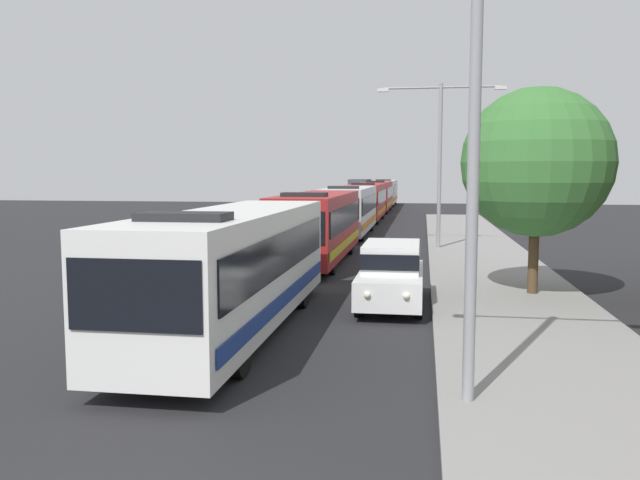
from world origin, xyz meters
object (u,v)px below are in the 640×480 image
object	(u,v)px
bus_tail_end	(385,192)
streetlamp_near	(475,99)
bus_lead	(235,265)
white_suv	(391,272)
bus_middle	(350,209)
streetlamp_mid	(440,147)
roadside_tree	(537,163)
bus_fourth_in_line	(367,201)
bus_rear	(378,195)
box_truck_oncoming	(359,191)
bus_second_in_line	(318,225)

from	to	relation	value
bus_tail_end	streetlamp_near	distance (m)	68.28
bus_lead	white_suv	world-z (taller)	bus_lead
bus_middle	bus_tail_end	world-z (taller)	same
streetlamp_mid	roadside_tree	distance (m)	12.80
bus_tail_end	streetlamp_mid	bearing A→B (deg)	-83.19
bus_fourth_in_line	white_suv	world-z (taller)	bus_fourth_in_line
bus_fourth_in_line	bus_rear	size ratio (longest dim) A/B	0.94
streetlamp_mid	bus_tail_end	bearing A→B (deg)	96.81
bus_lead	bus_fourth_in_line	world-z (taller)	same
bus_tail_end	box_truck_oncoming	world-z (taller)	bus_tail_end
bus_fourth_in_line	bus_tail_end	distance (m)	25.77
bus_lead	box_truck_oncoming	bearing A→B (deg)	92.90
bus_rear	roadside_tree	size ratio (longest dim) A/B	1.83
bus_lead	bus_rear	distance (m)	50.61
roadside_tree	streetlamp_mid	bearing A→B (deg)	102.18
bus_rear	box_truck_oncoming	size ratio (longest dim) A/B	1.44
white_suv	bus_fourth_in_line	bearing A→B (deg)	96.22
bus_second_in_line	box_truck_oncoming	bearing A→B (deg)	93.61
streetlamp_near	bus_fourth_in_line	bearing A→B (deg)	97.29
streetlamp_near	roadside_tree	xyz separation A→B (m)	(2.69, 10.32, -0.86)
streetlamp_mid	streetlamp_near	bearing A→B (deg)	-90.00
white_suv	roadside_tree	world-z (taller)	roadside_tree
bus_fourth_in_line	white_suv	size ratio (longest dim) A/B	2.27
bus_middle	bus_rear	size ratio (longest dim) A/B	0.97
streetlamp_near	roadside_tree	bearing A→B (deg)	75.37
white_suv	streetlamp_mid	xyz separation A→B (m)	(1.70, 14.53, 4.23)
bus_fourth_in_line	bus_tail_end	bearing A→B (deg)	90.00
bus_lead	bus_middle	bearing A→B (deg)	90.00
bus_lead	box_truck_oncoming	size ratio (longest dim) A/B	1.38
bus_fourth_in_line	streetlamp_near	xyz separation A→B (m)	(5.40, -42.21, 3.47)
streetlamp_near	streetlamp_mid	size ratio (longest dim) A/B	1.00
bus_lead	streetlamp_near	xyz separation A→B (m)	(5.40, -4.52, 3.47)
bus_second_in_line	white_suv	bearing A→B (deg)	-67.80
box_truck_oncoming	streetlamp_near	bearing A→B (deg)	-82.88
bus_fourth_in_line	box_truck_oncoming	bearing A→B (deg)	96.87
bus_tail_end	white_suv	world-z (taller)	bus_tail_end
bus_second_in_line	streetlamp_mid	xyz separation A→B (m)	(5.40, 5.47, 3.58)
bus_middle	box_truck_oncoming	world-z (taller)	bus_middle
bus_tail_end	streetlamp_near	bearing A→B (deg)	-85.46
streetlamp_mid	bus_fourth_in_line	bearing A→B (deg)	105.54
bus_rear	roadside_tree	bearing A→B (deg)	-79.76
bus_fourth_in_line	box_truck_oncoming	distance (m)	27.60
bus_lead	roadside_tree	size ratio (longest dim) A/B	1.76
bus_tail_end	bus_middle	bearing A→B (deg)	-90.00
bus_second_in_line	bus_middle	distance (m)	12.66
box_truck_oncoming	roadside_tree	size ratio (longest dim) A/B	1.27
bus_second_in_line	bus_tail_end	world-z (taller)	same
bus_second_in_line	streetlamp_near	bearing A→B (deg)	-72.70
bus_second_in_line	roadside_tree	bearing A→B (deg)	-40.90
box_truck_oncoming	roadside_tree	world-z (taller)	roadside_tree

